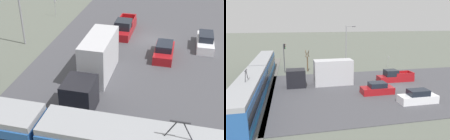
% 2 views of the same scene
% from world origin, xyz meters
% --- Properties ---
extents(ground_plane, '(320.00, 320.00, 0.00)m').
position_xyz_m(ground_plane, '(0.00, 0.00, 0.00)').
color(ground_plane, '#565B51').
extents(road_surface, '(21.37, 36.13, 0.08)m').
position_xyz_m(road_surface, '(0.00, 0.00, 0.04)').
color(road_surface, '#424247').
rests_on(road_surface, ground).
extents(rail_bed, '(59.37, 4.40, 0.22)m').
position_xyz_m(rail_bed, '(0.00, 19.75, 0.05)').
color(rail_bed, '#5B5954').
rests_on(rail_bed, ground).
extents(light_rail_tram, '(32.19, 2.74, 4.44)m').
position_xyz_m(light_rail_tram, '(4.10, 19.75, 1.68)').
color(light_rail_tram, '#235193').
rests_on(light_rail_tram, ground).
extents(box_truck, '(2.36, 9.86, 3.79)m').
position_xyz_m(box_truck, '(3.50, 10.16, 1.83)').
color(box_truck, black).
rests_on(box_truck, ground).
extents(pickup_truck, '(1.94, 5.76, 1.89)m').
position_xyz_m(pickup_truck, '(3.16, -1.20, 0.79)').
color(pickup_truck, maroon).
rests_on(pickup_truck, ground).
extents(sedan_car_0, '(1.88, 4.32, 1.55)m').
position_xyz_m(sedan_car_0, '(-2.02, 3.91, 0.72)').
color(sedan_car_0, maroon).
rests_on(sedan_car_0, ground).
extents(sedan_car_1, '(1.73, 4.62, 1.61)m').
position_xyz_m(sedan_car_1, '(-6.18, 0.48, 0.74)').
color(sedan_car_1, silver).
rests_on(sedan_car_1, ground).
extents(traffic_light_pole, '(0.28, 0.47, 5.43)m').
position_xyz_m(traffic_light_pole, '(13.48, 16.15, 3.51)').
color(traffic_light_pole, '#47474C').
rests_on(traffic_light_pole, ground).
extents(street_tree, '(1.00, 0.83, 4.17)m').
position_xyz_m(street_tree, '(13.52, 11.89, 1.90)').
color(street_tree, brown).
rests_on(street_tree, ground).
extents(street_lamp_near_crossing, '(0.36, 1.95, 8.69)m').
position_xyz_m(street_lamp_near_crossing, '(13.50, 4.04, 4.98)').
color(street_lamp_near_crossing, gray).
rests_on(street_lamp_near_crossing, ground).
extents(no_parking_sign, '(0.32, 0.08, 2.44)m').
position_xyz_m(no_parking_sign, '(13.55, -4.91, 1.48)').
color(no_parking_sign, gray).
rests_on(no_parking_sign, ground).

